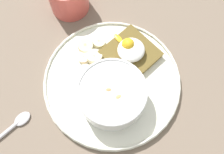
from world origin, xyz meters
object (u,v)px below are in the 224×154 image
(banana_slice_left, at_px, (99,42))
(oatmeal_bowl, at_px, (112,95))
(poached_egg, at_px, (130,49))
(spoon, at_px, (14,126))
(toast_slice, at_px, (131,54))
(banana_slice_front, at_px, (84,58))
(banana_slice_back, at_px, (87,45))
(banana_slice_inner, at_px, (85,71))
(banana_slice_right, at_px, (95,56))

(banana_slice_left, bearing_deg, oatmeal_bowl, -113.88)
(poached_egg, bearing_deg, spoon, 176.80)
(toast_slice, distance_m, banana_slice_left, 0.08)
(banana_slice_front, bearing_deg, banana_slice_back, 43.02)
(banana_slice_left, height_order, banana_slice_inner, banana_slice_left)
(toast_slice, bearing_deg, banana_slice_front, 147.61)
(banana_slice_back, xyz_separation_m, banana_slice_right, (-0.00, -0.04, 0.00))
(banana_slice_front, distance_m, banana_slice_right, 0.03)
(banana_slice_left, xyz_separation_m, banana_slice_inner, (-0.06, -0.04, -0.00))
(poached_egg, relative_size, banana_slice_inner, 2.08)
(toast_slice, relative_size, poached_egg, 1.33)
(poached_egg, height_order, banana_slice_left, poached_egg)
(toast_slice, height_order, banana_slice_left, same)
(banana_slice_right, bearing_deg, poached_egg, -30.36)
(oatmeal_bowl, relative_size, poached_egg, 1.60)
(banana_slice_left, relative_size, spoon, 0.40)
(toast_slice, xyz_separation_m, spoon, (-0.29, 0.02, -0.01))
(banana_slice_right, height_order, banana_slice_inner, banana_slice_right)
(oatmeal_bowl, distance_m, poached_egg, 0.11)
(oatmeal_bowl, relative_size, banana_slice_right, 2.70)
(banana_slice_back, bearing_deg, banana_slice_right, -92.17)
(spoon, bearing_deg, banana_slice_front, 10.53)
(toast_slice, bearing_deg, poached_egg, 91.06)
(banana_slice_inner, bearing_deg, banana_slice_front, 60.89)
(banana_slice_inner, bearing_deg, banana_slice_left, 31.37)
(banana_slice_front, relative_size, banana_slice_left, 0.76)
(oatmeal_bowl, xyz_separation_m, banana_slice_left, (0.06, 0.12, -0.02))
(banana_slice_front, xyz_separation_m, banana_slice_inner, (-0.02, -0.03, -0.00))
(toast_slice, relative_size, banana_slice_right, 2.24)
(poached_egg, xyz_separation_m, banana_slice_left, (-0.04, 0.06, -0.02))
(banana_slice_left, relative_size, banana_slice_right, 0.82)
(banana_slice_back, bearing_deg, oatmeal_bowl, -102.19)
(poached_egg, bearing_deg, banana_slice_right, 149.64)
(toast_slice, height_order, banana_slice_front, toast_slice)
(banana_slice_right, bearing_deg, banana_slice_front, 146.62)
(banana_slice_front, xyz_separation_m, banana_slice_right, (0.02, -0.01, 0.00))
(banana_slice_back, bearing_deg, banana_slice_left, -20.67)
(toast_slice, relative_size, banana_slice_left, 2.73)
(banana_slice_right, xyz_separation_m, spoon, (-0.22, -0.02, -0.01))
(toast_slice, xyz_separation_m, banana_slice_front, (-0.09, 0.06, -0.00))
(toast_slice, height_order, banana_slice_back, same)
(oatmeal_bowl, xyz_separation_m, poached_egg, (0.09, 0.06, -0.00))
(toast_slice, distance_m, spoon, 0.29)
(banana_slice_left, height_order, spoon, banana_slice_left)
(banana_slice_right, bearing_deg, banana_slice_inner, -160.15)
(banana_slice_right, xyz_separation_m, banana_slice_inner, (-0.04, -0.01, -0.00))
(poached_egg, distance_m, banana_slice_front, 0.11)
(oatmeal_bowl, height_order, banana_slice_front, oatmeal_bowl)
(banana_slice_inner, bearing_deg, poached_egg, -13.83)
(oatmeal_bowl, relative_size, banana_slice_left, 3.29)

